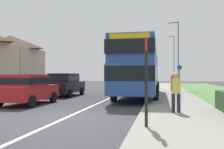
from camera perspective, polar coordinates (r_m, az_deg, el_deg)
name	(u,v)px	position (r m, az deg, el deg)	size (l,w,h in m)	color
ground_plane	(62,119)	(8.94, -11.46, -10.18)	(120.00, 120.00, 0.00)	#38383D
lane_marking_centre	(109,98)	(16.55, -0.69, -5.57)	(0.14, 60.00, 0.01)	silver
pavement_near_side	(175,102)	(14.23, 14.47, -6.21)	(3.20, 68.00, 0.12)	gray
double_decker_bus	(139,67)	(17.68, 6.28, 1.71)	(2.80, 11.29, 3.70)	#284C93
parked_car_red	(27,88)	(13.79, -19.01, -2.98)	(1.95, 3.92, 1.60)	#B21E1E
parked_car_black	(65,84)	(18.71, -10.90, -2.11)	(1.95, 4.23, 1.70)	black
pedestrian_at_stop	(176,90)	(9.77, 14.61, -3.57)	(0.34, 0.34, 1.67)	#23232D
pedestrian_walking_away	(173,82)	(23.40, 13.89, -1.62)	(0.34, 0.34, 1.67)	#23232D
bus_stop_sign	(146,76)	(6.93, 7.96, -0.28)	(0.09, 0.52, 2.60)	black
cycle_route_sign	(179,77)	(23.83, 15.37, -0.50)	(0.44, 0.08, 2.52)	slate
street_lamp_mid	(177,51)	(26.50, 14.90, 5.32)	(1.14, 0.20, 7.11)	slate
street_lamp_far	(173,57)	(40.92, 14.05, 3.95)	(1.14, 0.20, 7.94)	slate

